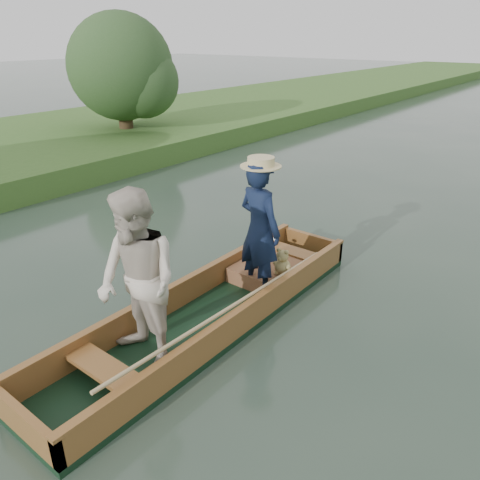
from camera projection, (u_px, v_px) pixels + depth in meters
The scene contains 2 objects.
ground at pixel (211, 323), 5.97m from camera, with size 120.00×120.00×0.00m, color #283D30.
punt at pixel (197, 278), 5.49m from camera, with size 1.12×5.00×2.04m.
Camera 1 is at (3.41, -3.72, 3.39)m, focal length 35.00 mm.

